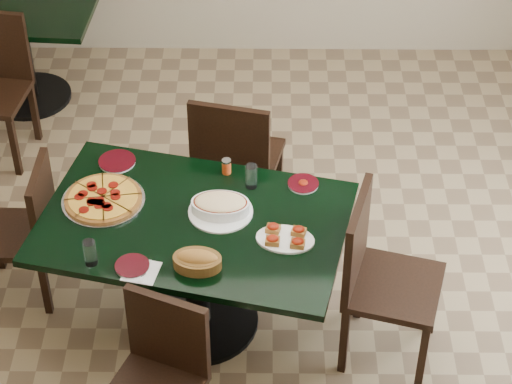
{
  "coord_description": "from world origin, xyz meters",
  "views": [
    {
      "loc": [
        0.09,
        -3.86,
        4.1
      ],
      "look_at": [
        0.05,
        0.0,
        0.86
      ],
      "focal_mm": 70.0,
      "sensor_mm": 36.0,
      "label": 1
    }
  ],
  "objects_px": {
    "chair_right": "(377,272)",
    "pepperoni_pizza": "(103,199)",
    "chair_far": "(235,157)",
    "chair_near": "(160,372)",
    "back_table": "(20,35)",
    "bruschetta_platter": "(285,237)",
    "main_table": "(195,246)",
    "chair_left": "(27,226)",
    "lasagna_casserole": "(220,206)",
    "bread_basket": "(197,260)"
  },
  "relations": [
    {
      "from": "chair_right",
      "to": "pepperoni_pizza",
      "type": "bearing_deg",
      "value": 93.15
    },
    {
      "from": "chair_far",
      "to": "chair_near",
      "type": "xyz_separation_m",
      "value": [
        -0.31,
        -1.54,
        -0.07
      ]
    },
    {
      "from": "chair_near",
      "to": "chair_right",
      "type": "relative_size",
      "value": 0.88
    },
    {
      "from": "back_table",
      "to": "chair_far",
      "type": "bearing_deg",
      "value": -38.51
    },
    {
      "from": "chair_far",
      "to": "chair_right",
      "type": "xyz_separation_m",
      "value": [
        0.74,
        -0.94,
        0.0
      ]
    },
    {
      "from": "pepperoni_pizza",
      "to": "bruschetta_platter",
      "type": "relative_size",
      "value": 1.32
    },
    {
      "from": "back_table",
      "to": "chair_near",
      "type": "bearing_deg",
      "value": -63.57
    },
    {
      "from": "main_table",
      "to": "chair_left",
      "type": "xyz_separation_m",
      "value": [
        -0.93,
        0.24,
        -0.08
      ]
    },
    {
      "from": "back_table",
      "to": "bruschetta_platter",
      "type": "distance_m",
      "value": 2.93
    },
    {
      "from": "main_table",
      "to": "chair_right",
      "type": "bearing_deg",
      "value": 2.91
    },
    {
      "from": "chair_far",
      "to": "chair_right",
      "type": "height_order",
      "value": "chair_right"
    },
    {
      "from": "chair_far",
      "to": "lasagna_casserole",
      "type": "relative_size",
      "value": 2.98
    },
    {
      "from": "main_table",
      "to": "pepperoni_pizza",
      "type": "xyz_separation_m",
      "value": [
        -0.47,
        0.14,
        0.2
      ]
    },
    {
      "from": "main_table",
      "to": "bread_basket",
      "type": "height_order",
      "value": "bread_basket"
    },
    {
      "from": "main_table",
      "to": "lasagna_casserole",
      "type": "distance_m",
      "value": 0.27
    },
    {
      "from": "chair_far",
      "to": "chair_near",
      "type": "height_order",
      "value": "chair_far"
    },
    {
      "from": "back_table",
      "to": "chair_right",
      "type": "distance_m",
      "value": 3.25
    },
    {
      "from": "chair_right",
      "to": "chair_left",
      "type": "relative_size",
      "value": 1.14
    },
    {
      "from": "chair_far",
      "to": "pepperoni_pizza",
      "type": "relative_size",
      "value": 2.29
    },
    {
      "from": "chair_near",
      "to": "pepperoni_pizza",
      "type": "relative_size",
      "value": 2.03
    },
    {
      "from": "main_table",
      "to": "chair_far",
      "type": "height_order",
      "value": "chair_far"
    },
    {
      "from": "back_table",
      "to": "chair_far",
      "type": "relative_size",
      "value": 1.13
    },
    {
      "from": "chair_left",
      "to": "pepperoni_pizza",
      "type": "distance_m",
      "value": 0.54
    },
    {
      "from": "chair_far",
      "to": "lasagna_casserole",
      "type": "height_order",
      "value": "chair_far"
    },
    {
      "from": "back_table",
      "to": "lasagna_casserole",
      "type": "xyz_separation_m",
      "value": [
        1.47,
        -2.1,
        0.27
      ]
    },
    {
      "from": "chair_far",
      "to": "bruschetta_platter",
      "type": "height_order",
      "value": "chair_far"
    },
    {
      "from": "bruschetta_platter",
      "to": "chair_far",
      "type": "bearing_deg",
      "value": 117.55
    },
    {
      "from": "chair_far",
      "to": "main_table",
      "type": "bearing_deg",
      "value": 89.4
    },
    {
      "from": "main_table",
      "to": "chair_right",
      "type": "relative_size",
      "value": 1.73
    },
    {
      "from": "main_table",
      "to": "back_table",
      "type": "relative_size",
      "value": 1.54
    },
    {
      "from": "chair_far",
      "to": "lasagna_casserole",
      "type": "distance_m",
      "value": 0.75
    },
    {
      "from": "back_table",
      "to": "chair_left",
      "type": "height_order",
      "value": "chair_left"
    },
    {
      "from": "chair_right",
      "to": "chair_left",
      "type": "distance_m",
      "value": 1.91
    },
    {
      "from": "main_table",
      "to": "chair_right",
      "type": "xyz_separation_m",
      "value": [
        0.93,
        -0.17,
        -0.01
      ]
    },
    {
      "from": "lasagna_casserole",
      "to": "bruschetta_platter",
      "type": "relative_size",
      "value": 1.02
    },
    {
      "from": "chair_left",
      "to": "main_table",
      "type": "bearing_deg",
      "value": 76.64
    },
    {
      "from": "main_table",
      "to": "lasagna_casserole",
      "type": "height_order",
      "value": "lasagna_casserole"
    },
    {
      "from": "main_table",
      "to": "chair_near",
      "type": "xyz_separation_m",
      "value": [
        -0.12,
        -0.77,
        -0.08
      ]
    },
    {
      "from": "chair_far",
      "to": "bruschetta_platter",
      "type": "xyz_separation_m",
      "value": [
        0.28,
        -0.91,
        0.22
      ]
    },
    {
      "from": "main_table",
      "to": "lasagna_casserole",
      "type": "bearing_deg",
      "value": 37.15
    },
    {
      "from": "main_table",
      "to": "pepperoni_pizza",
      "type": "distance_m",
      "value": 0.53
    },
    {
      "from": "chair_near",
      "to": "pepperoni_pizza",
      "type": "height_order",
      "value": "chair_near"
    },
    {
      "from": "main_table",
      "to": "pepperoni_pizza",
      "type": "height_order",
      "value": "pepperoni_pizza"
    },
    {
      "from": "chair_left",
      "to": "lasagna_casserole",
      "type": "distance_m",
      "value": 1.12
    },
    {
      "from": "chair_near",
      "to": "bruschetta_platter",
      "type": "bearing_deg",
      "value": 69.33
    },
    {
      "from": "chair_right",
      "to": "bruschetta_platter",
      "type": "bearing_deg",
      "value": 102.76
    },
    {
      "from": "chair_right",
      "to": "lasagna_casserole",
      "type": "height_order",
      "value": "chair_right"
    },
    {
      "from": "back_table",
      "to": "chair_far",
      "type": "height_order",
      "value": "chair_far"
    },
    {
      "from": "chair_far",
      "to": "lasagna_casserole",
      "type": "xyz_separation_m",
      "value": [
        -0.05,
        -0.71,
        0.24
      ]
    },
    {
      "from": "main_table",
      "to": "bread_basket",
      "type": "distance_m",
      "value": 0.4
    }
  ]
}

